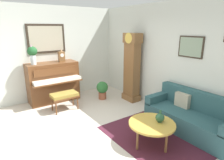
% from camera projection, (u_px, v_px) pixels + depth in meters
% --- Properties ---
extents(ground_plane, '(6.40, 6.00, 0.10)m').
position_uv_depth(ground_plane, '(85.00, 136.00, 4.00)').
color(ground_plane, beige).
extents(wall_left, '(0.13, 4.90, 2.80)m').
position_uv_depth(wall_left, '(43.00, 54.00, 5.65)').
color(wall_left, silver).
rests_on(wall_left, ground_plane).
extents(wall_back, '(5.30, 0.13, 2.80)m').
position_uv_depth(wall_back, '(165.00, 58.00, 4.94)').
color(wall_back, silver).
rests_on(wall_back, ground_plane).
extents(area_rug, '(2.10, 1.50, 0.01)m').
position_uv_depth(area_rug, '(155.00, 138.00, 3.84)').
color(area_rug, '#4C1E2D').
rests_on(area_rug, ground_plane).
extents(piano, '(0.87, 1.44, 1.18)m').
position_uv_depth(piano, '(53.00, 82.00, 5.65)').
color(piano, brown).
rests_on(piano, ground_plane).
extents(piano_bench, '(0.42, 0.70, 0.48)m').
position_uv_depth(piano_bench, '(64.00, 96.00, 5.05)').
color(piano_bench, brown).
rests_on(piano_bench, ground_plane).
extents(grandfather_clock, '(0.52, 0.34, 2.03)m').
position_uv_depth(grandfather_clock, '(132.00, 69.00, 5.62)').
color(grandfather_clock, brown).
rests_on(grandfather_clock, ground_plane).
extents(couch, '(1.90, 0.80, 0.84)m').
position_uv_depth(couch, '(191.00, 117.00, 4.08)').
color(couch, '#2D565B').
rests_on(couch, ground_plane).
extents(coffee_table, '(0.88, 0.88, 0.43)m').
position_uv_depth(coffee_table, '(152.00, 124.00, 3.58)').
color(coffee_table, gold).
rests_on(coffee_table, ground_plane).
extents(mantel_clock, '(0.13, 0.18, 0.38)m').
position_uv_depth(mantel_clock, '(61.00, 56.00, 5.62)').
color(mantel_clock, brown).
rests_on(mantel_clock, piano).
extents(flower_vase, '(0.26, 0.26, 0.58)m').
position_uv_depth(flower_vase, '(32.00, 53.00, 5.13)').
color(flower_vase, silver).
rests_on(flower_vase, piano).
extents(green_jug, '(0.17, 0.17, 0.24)m').
position_uv_depth(green_jug, '(160.00, 118.00, 3.58)').
color(green_jug, '#234C33').
rests_on(green_jug, coffee_table).
extents(potted_plant, '(0.36, 0.36, 0.56)m').
position_uv_depth(potted_plant, '(102.00, 89.00, 5.86)').
color(potted_plant, '#935138').
rests_on(potted_plant, ground_plane).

